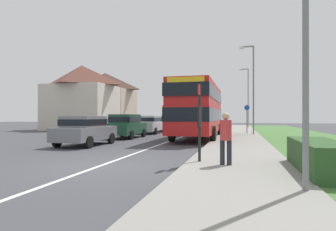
{
  "coord_description": "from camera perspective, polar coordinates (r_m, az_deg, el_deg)",
  "views": [
    {
      "loc": [
        4.23,
        -7.99,
        1.56
      ],
      "look_at": [
        0.59,
        6.28,
        1.6
      ],
      "focal_mm": 29.95,
      "sensor_mm": 36.0,
      "label": 1
    }
  ],
  "objects": [
    {
      "name": "double_decker_bus",
      "position": [
        19.61,
        6.24,
        1.54
      ],
      "size": [
        2.8,
        9.94,
        3.7
      ],
      "color": "red",
      "rests_on": "ground_plane"
    },
    {
      "name": "street_lamp_mid",
      "position": [
        23.38,
        16.74,
        6.18
      ],
      "size": [
        1.14,
        0.2,
        7.18
      ],
      "color": "slate",
      "rests_on": "ground_plane"
    },
    {
      "name": "parked_car_grey",
      "position": [
        15.56,
        -16.51,
        -2.71
      ],
      "size": [
        1.98,
        3.94,
        1.56
      ],
      "color": "slate",
      "rests_on": "ground_plane"
    },
    {
      "name": "pedestrian_at_stop",
      "position": [
        8.47,
        11.68,
        -4.1
      ],
      "size": [
        0.34,
        0.34,
        1.67
      ],
      "color": "#23232D",
      "rests_on": "ground_plane"
    },
    {
      "name": "parked_car_blue",
      "position": [
        30.33,
        -0.8,
        -1.43
      ],
      "size": [
        1.98,
        4.42,
        1.6
      ],
      "color": "navy",
      "rests_on": "ground_plane"
    },
    {
      "name": "parked_car_dark_green",
      "position": [
        20.26,
        -8.57,
        -1.95
      ],
      "size": [
        1.93,
        4.02,
        1.69
      ],
      "color": "#19472D",
      "rests_on": "ground_plane"
    },
    {
      "name": "lane_marking_centre",
      "position": [
        16.62,
        -0.52,
        -5.53
      ],
      "size": [
        0.14,
        60.0,
        0.01
      ],
      "primitive_type": "cube",
      "color": "silver",
      "rests_on": "ground_plane"
    },
    {
      "name": "ground_plane",
      "position": [
        9.18,
        -13.61,
        -9.93
      ],
      "size": [
        120.0,
        120.0,
        0.0
      ],
      "primitive_type": "plane",
      "color": "#424247"
    },
    {
      "name": "roadside_hedge",
      "position": [
        8.48,
        28.54,
        -7.64
      ],
      "size": [
        1.1,
        3.47,
        0.9
      ],
      "primitive_type": "cube",
      "color": "#2D5128",
      "rests_on": "ground_plane"
    },
    {
      "name": "street_lamp_far",
      "position": [
        37.68,
        15.84,
        4.19
      ],
      "size": [
        1.14,
        0.2,
        7.72
      ],
      "color": "slate",
      "rests_on": "ground_plane"
    },
    {
      "name": "cycle_route_sign",
      "position": [
        24.79,
        15.78,
        -0.46
      ],
      "size": [
        0.44,
        0.08,
        2.52
      ],
      "color": "slate",
      "rests_on": "ground_plane"
    },
    {
      "name": "house_terrace_far_side",
      "position": [
        36.34,
        -14.79,
        3.25
      ],
      "size": [
        7.16,
        11.53,
        7.44
      ],
      "color": "beige",
      "rests_on": "ground_plane"
    },
    {
      "name": "pavement_near_side",
      "position": [
        14.07,
        14.18,
        -6.27
      ],
      "size": [
        3.2,
        68.0,
        0.12
      ],
      "primitive_type": "cube",
      "color": "gray",
      "rests_on": "ground_plane"
    },
    {
      "name": "bus_stop_sign",
      "position": [
        9.0,
        6.43,
        -0.27
      ],
      "size": [
        0.09,
        0.52,
        2.6
      ],
      "color": "black",
      "rests_on": "ground_plane"
    },
    {
      "name": "parked_car_silver",
      "position": [
        25.3,
        -3.71,
        -1.69
      ],
      "size": [
        1.94,
        4.15,
        1.61
      ],
      "color": "#B7B7BC",
      "rests_on": "ground_plane"
    }
  ]
}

